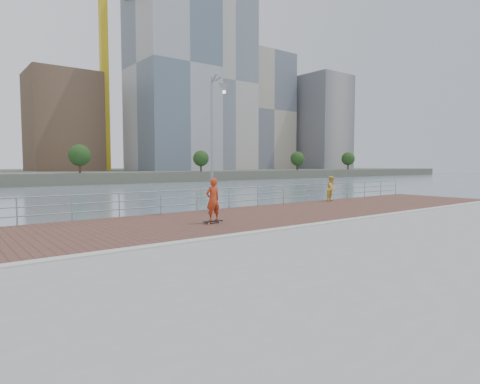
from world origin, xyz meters
TOP-DOWN VIEW (x-y plane):
  - water at (0.00, 0.00)m, footprint 400.00×400.00m
  - seawall at (0.00, -5.00)m, footprint 40.00×24.00m
  - brick_lane at (0.00, 3.60)m, footprint 40.00×6.80m
  - curb at (0.00, 0.00)m, footprint 40.00×0.40m
  - guardrail at (0.00, 7.00)m, footprint 39.06×0.06m
  - street_lamp at (1.65, 6.02)m, footprint 0.48×1.40m
  - skateboard at (-0.79, 2.77)m, footprint 0.86×0.25m
  - skateboarder at (-0.79, 2.77)m, footprint 0.65×0.44m
  - bystander at (10.73, 6.22)m, footprint 0.90×0.77m
  - tower_crane at (27.36, 104.00)m, footprint 47.00×2.00m
  - skyline at (27.11, 103.93)m, footprint 233.00×41.00m
  - shoreline_trees at (14.21, 77.00)m, footprint 169.80×5.08m

SIDE VIEW (x-z plane):
  - water at x=0.00m, z-range -2.00..-2.00m
  - seawall at x=0.00m, z-range -2.00..0.00m
  - brick_lane at x=0.00m, z-range 0.00..0.02m
  - curb at x=0.00m, z-range 0.00..0.06m
  - skateboard at x=-0.79m, z-range 0.05..0.15m
  - guardrail at x=0.00m, z-range 0.13..1.25m
  - bystander at x=10.73m, z-range 0.02..1.64m
  - skateboarder at x=-0.79m, z-range 0.10..1.85m
  - shoreline_trees at x=14.21m, z-range 0.86..7.64m
  - street_lamp at x=1.65m, z-range 1.39..7.99m
  - skyline at x=27.11m, z-range -6.23..54.26m
  - tower_crane at x=27.36m, z-range 8.15..58.85m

